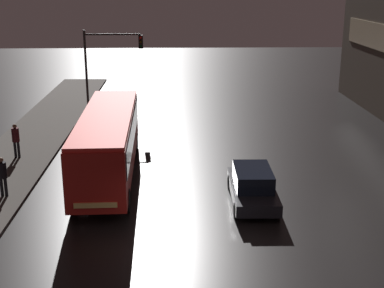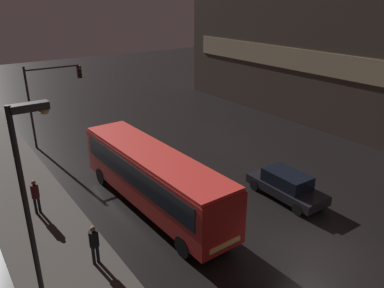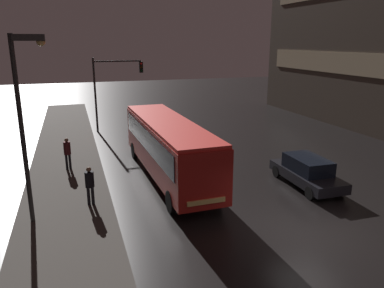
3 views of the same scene
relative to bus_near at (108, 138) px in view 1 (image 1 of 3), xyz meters
name	(u,v)px [view 1 (image 1 of 3)]	position (x,y,z in m)	size (l,w,h in m)	color
ground_plane	(190,251)	(3.67, -7.53, -1.96)	(120.00, 120.00, 0.00)	black
sidewalk_left	(14,161)	(-5.33, 2.47, -1.88)	(4.00, 48.00, 0.15)	#47423D
bus_near	(108,138)	(0.00, 0.00, 0.00)	(2.67, 11.24, 3.18)	#AD1E19
car_taxi	(253,186)	(6.48, -3.29, -1.18)	(1.92, 4.62, 1.52)	black
pedestrian_near	(2,173)	(-4.25, -2.61, -0.75)	(0.49, 0.49, 1.77)	black
pedestrian_mid	(16,138)	(-5.18, 2.76, -0.71)	(0.53, 0.53, 1.83)	black
traffic_light_main	(107,58)	(-1.44, 12.30, 2.16)	(4.02, 0.35, 5.98)	#2D2D2D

